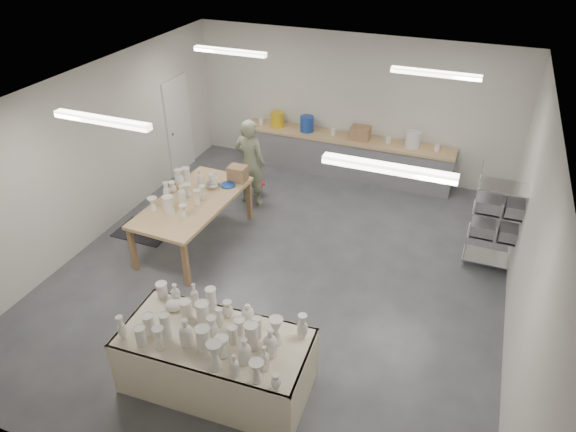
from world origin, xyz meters
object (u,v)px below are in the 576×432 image
at_px(work_table, 195,197).
at_px(potter, 250,162).
at_px(drying_table, 217,358).
at_px(red_stool, 257,184).

distance_m(work_table, potter, 1.58).
distance_m(drying_table, red_stool, 4.84).
xyz_separation_m(drying_table, potter, (-1.54, 4.31, 0.43)).
xyz_separation_m(work_table, red_stool, (0.34, 1.81, -0.60)).
height_order(work_table, red_stool, work_table).
height_order(drying_table, red_stool, drying_table).
bearing_deg(potter, red_stool, -85.83).
bearing_deg(drying_table, potter, 106.93).
height_order(drying_table, work_table, work_table).
bearing_deg(potter, work_table, 81.71).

